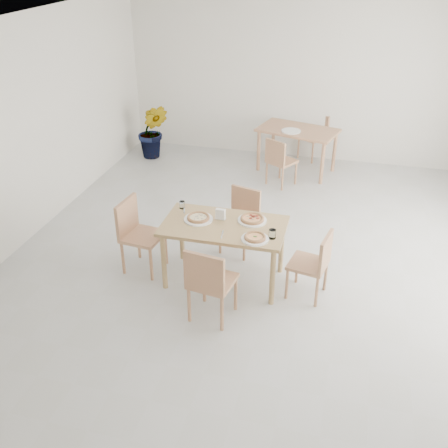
% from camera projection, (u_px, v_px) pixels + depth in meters
% --- Properties ---
extents(main_table, '(1.40, 0.80, 0.75)m').
position_uv_depth(main_table, '(224.00, 231.00, 5.94)').
color(main_table, tan).
rests_on(main_table, ground).
extents(chair_south, '(0.50, 0.50, 0.89)m').
position_uv_depth(chair_south, '(209.00, 280.00, 5.36)').
color(chair_south, tan).
rests_on(chair_south, ground).
extents(chair_north, '(0.50, 0.50, 0.82)m').
position_uv_depth(chair_north, '(242.00, 216.00, 6.66)').
color(chair_north, tan).
rests_on(chair_north, ground).
extents(chair_west, '(0.49, 0.49, 0.90)m').
position_uv_depth(chair_west, '(136.00, 230.00, 6.24)').
color(chair_west, tan).
rests_on(chair_west, ground).
extents(chair_east, '(0.47, 0.47, 0.81)m').
position_uv_depth(chair_east, '(315.00, 261.00, 5.75)').
color(chair_east, tan).
rests_on(chair_east, ground).
extents(plate_margherita, '(0.30, 0.30, 0.02)m').
position_uv_depth(plate_margherita, '(255.00, 239.00, 5.60)').
color(plate_margherita, white).
rests_on(plate_margherita, main_table).
extents(plate_mushroom, '(0.33, 0.33, 0.02)m').
position_uv_depth(plate_mushroom, '(198.00, 219.00, 5.99)').
color(plate_mushroom, white).
rests_on(plate_mushroom, main_table).
extents(plate_pepperoni, '(0.33, 0.33, 0.02)m').
position_uv_depth(plate_pepperoni, '(252.00, 220.00, 5.96)').
color(plate_pepperoni, white).
rests_on(plate_pepperoni, main_table).
extents(pizza_margherita, '(0.29, 0.29, 0.03)m').
position_uv_depth(pizza_margherita, '(255.00, 237.00, 5.59)').
color(pizza_margherita, tan).
rests_on(pizza_margherita, plate_margherita).
extents(pizza_mushroom, '(0.29, 0.29, 0.03)m').
position_uv_depth(pizza_mushroom, '(198.00, 217.00, 5.98)').
color(pizza_mushroom, tan).
rests_on(pizza_mushroom, plate_mushroom).
extents(pizza_pepperoni, '(0.27, 0.27, 0.03)m').
position_uv_depth(pizza_pepperoni, '(252.00, 218.00, 5.95)').
color(pizza_pepperoni, tan).
rests_on(pizza_pepperoni, plate_pepperoni).
extents(tumbler_a, '(0.08, 0.08, 0.10)m').
position_uv_depth(tumbler_a, '(272.00, 234.00, 5.61)').
color(tumbler_a, white).
rests_on(tumbler_a, main_table).
extents(tumbler_b, '(0.07, 0.07, 0.09)m').
position_uv_depth(tumbler_b, '(182.00, 205.00, 6.23)').
color(tumbler_b, white).
rests_on(tumbler_b, main_table).
extents(napkin_holder, '(0.12, 0.07, 0.14)m').
position_uv_depth(napkin_holder, '(220.00, 215.00, 5.96)').
color(napkin_holder, silver).
rests_on(napkin_holder, main_table).
extents(fork_a, '(0.04, 0.18, 0.01)m').
position_uv_depth(fork_a, '(222.00, 234.00, 5.70)').
color(fork_a, silver).
rests_on(fork_a, main_table).
extents(fork_b, '(0.07, 0.17, 0.01)m').
position_uv_depth(fork_b, '(184.00, 210.00, 6.20)').
color(fork_b, silver).
rests_on(fork_b, main_table).
extents(second_table, '(1.43, 1.03, 0.75)m').
position_uv_depth(second_table, '(298.00, 135.00, 8.79)').
color(second_table, tan).
rests_on(second_table, ground).
extents(chair_back_s, '(0.54, 0.54, 0.80)m').
position_uv_depth(chair_back_s, '(279.00, 159.00, 8.35)').
color(chair_back_s, tan).
rests_on(chair_back_s, ground).
extents(chair_back_n, '(0.55, 0.55, 0.79)m').
position_uv_depth(chair_back_n, '(316.00, 133.00, 9.41)').
color(chair_back_n, tan).
rests_on(chair_back_n, ground).
extents(plate_empty, '(0.32, 0.32, 0.02)m').
position_uv_depth(plate_empty, '(291.00, 131.00, 8.63)').
color(plate_empty, white).
rests_on(plate_empty, second_table).
extents(potted_plant, '(0.62, 0.54, 0.99)m').
position_uv_depth(potted_plant, '(153.00, 131.00, 9.41)').
color(potted_plant, '#206C20').
rests_on(potted_plant, ground).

